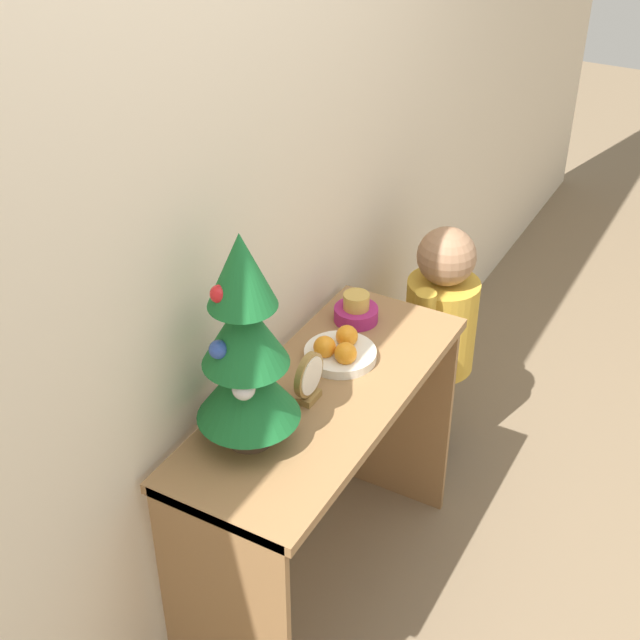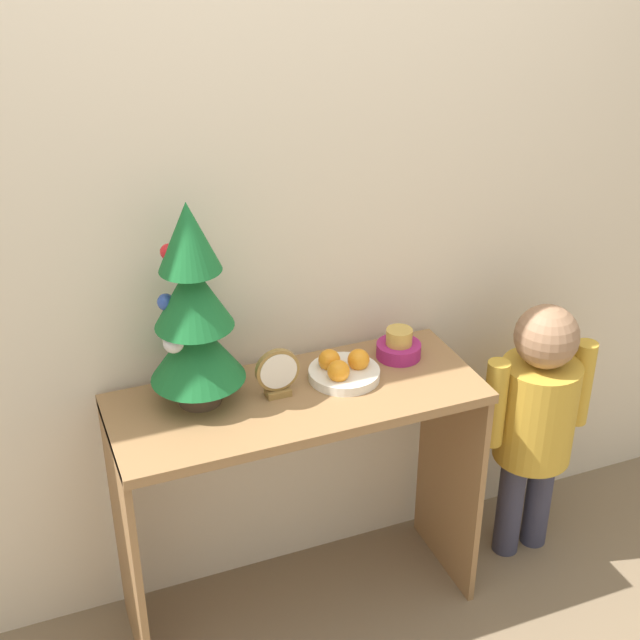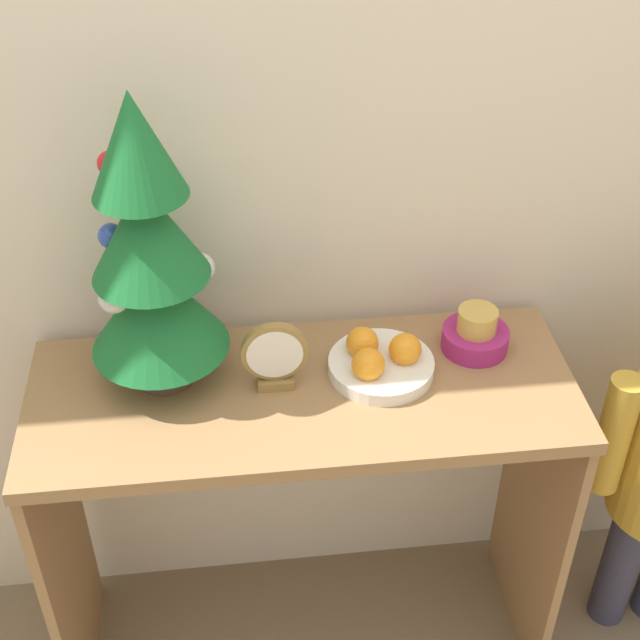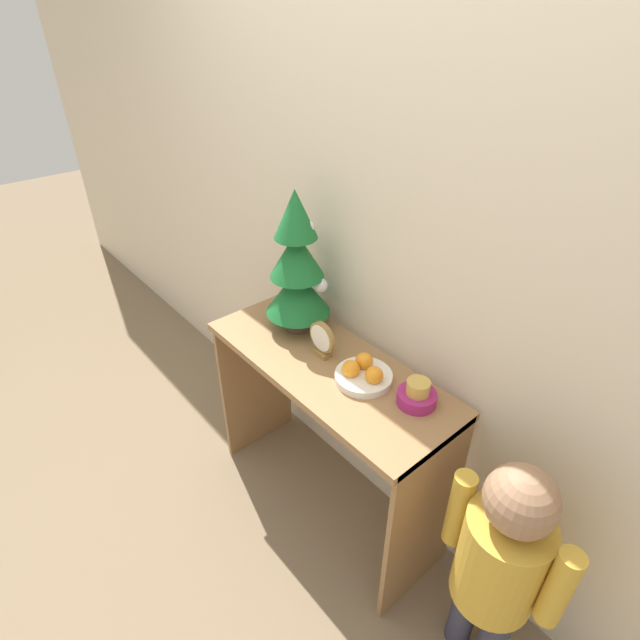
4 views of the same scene
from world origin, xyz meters
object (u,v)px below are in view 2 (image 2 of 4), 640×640
mini_tree (194,312)px  fruit_bowl (343,370)px  singing_bowl (399,346)px  desk_clock (278,373)px  child_figure (537,410)px

mini_tree → fruit_bowl: 0.49m
fruit_bowl → singing_bowl: 0.21m
desk_clock → fruit_bowl: bearing=4.8°
desk_clock → child_figure: size_ratio=0.16×
mini_tree → singing_bowl: 0.67m
mini_tree → child_figure: 1.20m
fruit_bowl → child_figure: (0.66, -0.06, -0.27)m
fruit_bowl → desk_clock: desk_clock is taller
mini_tree → child_figure: (1.08, -0.09, -0.52)m
mini_tree → fruit_bowl: mini_tree is taller
mini_tree → desk_clock: (0.21, -0.05, -0.21)m
desk_clock → child_figure: bearing=-2.7°
singing_bowl → mini_tree: bearing=-178.5°
mini_tree → child_figure: size_ratio=0.63×
singing_bowl → fruit_bowl: bearing=-165.6°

